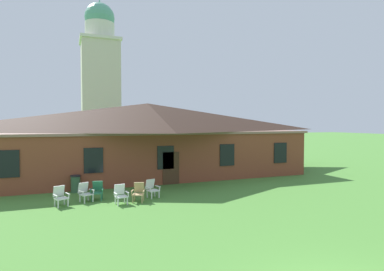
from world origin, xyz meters
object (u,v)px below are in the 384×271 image
(lawn_chair_far_side, at_px, (152,188))
(lawn_chair_left_end, at_px, (97,190))
(lawn_chair_near_door, at_px, (85,192))
(lawn_chair_middle, at_px, (121,194))
(lawn_chair_by_porch, at_px, (60,196))
(trash_bin, at_px, (76,184))
(lawn_chair_right_end, at_px, (139,192))

(lawn_chair_far_side, bearing_deg, lawn_chair_left_end, 170.12)
(lawn_chair_near_door, bearing_deg, lawn_chair_left_end, 15.51)
(lawn_chair_middle, bearing_deg, lawn_chair_by_porch, 166.80)
(lawn_chair_by_porch, relative_size, lawn_chair_far_side, 1.00)
(lawn_chair_middle, bearing_deg, trash_bin, 119.58)
(lawn_chair_by_porch, height_order, lawn_chair_middle, same)
(lawn_chair_near_door, height_order, lawn_chair_left_end, same)
(lawn_chair_right_end, bearing_deg, lawn_chair_far_side, 37.05)
(lawn_chair_near_door, xyz_separation_m, lawn_chair_far_side, (3.37, -0.31, 0.00))
(lawn_chair_right_end, xyz_separation_m, trash_bin, (-2.95, 3.41, -0.00))
(lawn_chair_by_porch, relative_size, trash_bin, 0.98)
(lawn_chair_left_end, bearing_deg, lawn_chair_middle, -52.01)
(lawn_chair_left_end, distance_m, lawn_chair_right_end, 2.22)
(lawn_chair_by_porch, distance_m, lawn_chair_right_end, 3.71)
(lawn_chair_near_door, height_order, lawn_chair_middle, same)
(lawn_chair_left_end, bearing_deg, lawn_chair_far_side, -9.88)
(lawn_chair_far_side, bearing_deg, lawn_chair_middle, -155.73)
(lawn_chair_near_door, relative_size, lawn_chair_middle, 1.00)
(lawn_chair_left_end, relative_size, trash_bin, 0.98)
(lawn_chair_middle, relative_size, trash_bin, 0.98)
(lawn_chair_by_porch, distance_m, lawn_chair_left_end, 1.86)
(lawn_chair_near_door, xyz_separation_m, trash_bin, (-0.42, 2.46, -0.00))
(lawn_chair_left_end, relative_size, lawn_chair_middle, 1.00)
(lawn_chair_by_porch, xyz_separation_m, lawn_chair_left_end, (1.75, 0.63, 0.00))
(lawn_chair_by_porch, xyz_separation_m, lawn_chair_middle, (2.75, -0.64, 0.00))
(trash_bin, bearing_deg, lawn_chair_near_door, -80.29)
(lawn_chair_by_porch, distance_m, lawn_chair_near_door, 1.23)
(lawn_chair_left_end, bearing_deg, trash_bin, 114.18)
(lawn_chair_near_door, distance_m, trash_bin, 2.50)
(lawn_chair_by_porch, height_order, trash_bin, trash_bin)
(lawn_chair_by_porch, xyz_separation_m, lawn_chair_near_door, (1.14, 0.46, 0.00))
(lawn_chair_far_side, height_order, trash_bin, trash_bin)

